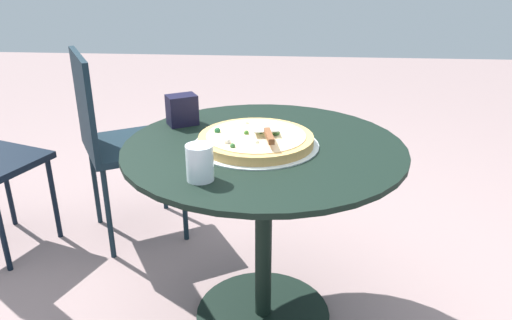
% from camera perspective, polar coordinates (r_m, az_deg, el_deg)
% --- Properties ---
extents(ground_plane, '(10.00, 10.00, 0.00)m').
position_cam_1_polar(ground_plane, '(2.01, 0.79, -17.23)').
color(ground_plane, gray).
extents(patio_table, '(0.93, 0.93, 0.70)m').
position_cam_1_polar(patio_table, '(1.72, 0.89, -3.99)').
color(patio_table, black).
rests_on(patio_table, ground).
extents(pizza_on_tray, '(0.41, 0.41, 0.05)m').
position_cam_1_polar(pizza_on_tray, '(1.64, -0.01, 2.27)').
color(pizza_on_tray, silver).
rests_on(pizza_on_tray, patio_table).
extents(pizza_server, '(0.22, 0.10, 0.02)m').
position_cam_1_polar(pizza_server, '(1.59, 1.25, 3.26)').
color(pizza_server, silver).
rests_on(pizza_server, pizza_on_tray).
extents(drinking_cup, '(0.08, 0.08, 0.10)m').
position_cam_1_polar(drinking_cup, '(1.39, -6.41, -0.30)').
color(drinking_cup, white).
rests_on(drinking_cup, patio_table).
extents(napkin_dispenser, '(0.12, 0.13, 0.11)m').
position_cam_1_polar(napkin_dispenser, '(1.85, -8.40, 5.66)').
color(napkin_dispenser, black).
rests_on(napkin_dispenser, patio_table).
extents(patio_chair_far, '(0.56, 0.56, 0.89)m').
position_cam_1_polar(patio_chair_far, '(2.36, -15.74, 2.91)').
color(patio_chair_far, black).
rests_on(patio_chair_far, ground).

